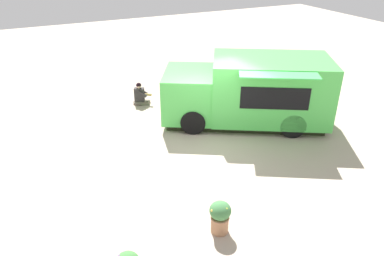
{
  "coord_description": "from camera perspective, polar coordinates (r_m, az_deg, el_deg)",
  "views": [
    {
      "loc": [
        -8.78,
        4.98,
        5.69
      ],
      "look_at": [
        -0.66,
        1.16,
        1.03
      ],
      "focal_mm": 34.46,
      "sensor_mm": 36.0,
      "label": 1
    }
  ],
  "objects": [
    {
      "name": "person_customer",
      "position": [
        14.17,
        -8.0,
        4.93
      ],
      "size": [
        0.63,
        0.76,
        0.85
      ],
      "color": "#71695A",
      "rests_on": "ground_plane"
    },
    {
      "name": "planter_flowering_far",
      "position": [
        8.06,
        4.36,
        -13.42
      ],
      "size": [
        0.46,
        0.46,
        0.77
      ],
      "color": "#AD7A56",
      "rests_on": "ground_plane"
    },
    {
      "name": "ground_plane",
      "position": [
        11.59,
        3.81,
        -2.0
      ],
      "size": [
        40.0,
        40.0,
        0.0
      ],
      "primitive_type": "plane",
      "color": "#BAA894"
    },
    {
      "name": "food_truck",
      "position": [
        12.51,
        8.92,
        5.46
      ],
      "size": [
        4.76,
        5.81,
        2.24
      ],
      "color": "#52D456",
      "rests_on": "ground_plane"
    }
  ]
}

